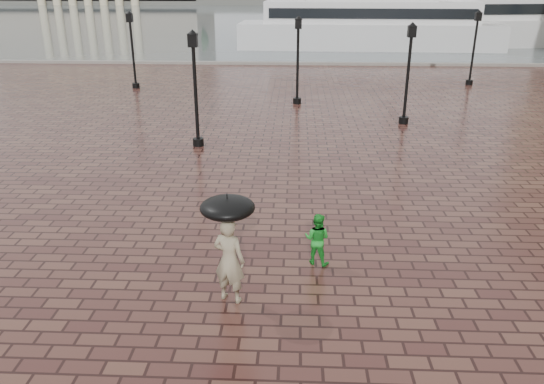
% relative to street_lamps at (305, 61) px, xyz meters
% --- Properties ---
extents(ground, '(300.00, 300.00, 0.00)m').
position_rel_street_lamps_xyz_m(ground, '(1.60, -17.60, -2.33)').
color(ground, '#3A1D1A').
rests_on(ground, ground).
extents(harbour_water, '(240.00, 240.00, 0.00)m').
position_rel_street_lamps_xyz_m(harbour_water, '(1.60, 74.40, -2.33)').
color(harbour_water, '#454F54').
rests_on(harbour_water, ground).
extents(quay_edge, '(80.00, 0.60, 0.30)m').
position_rel_street_lamps_xyz_m(quay_edge, '(1.60, 14.40, -2.33)').
color(quay_edge, slate).
rests_on(quay_edge, ground).
extents(street_lamps, '(21.44, 14.44, 4.40)m').
position_rel_street_lamps_xyz_m(street_lamps, '(0.00, 0.00, 0.00)').
color(street_lamps, black).
rests_on(street_lamps, ground).
extents(adult_pedestrian, '(0.80, 0.66, 1.88)m').
position_rel_street_lamps_xyz_m(adult_pedestrian, '(-1.79, -18.63, -1.38)').
color(adult_pedestrian, gray).
rests_on(adult_pedestrian, ground).
extents(child_pedestrian, '(0.74, 0.66, 1.27)m').
position_rel_street_lamps_xyz_m(child_pedestrian, '(0.08, -16.98, -1.69)').
color(child_pedestrian, '#1B9328').
rests_on(child_pedestrian, ground).
extents(ferry_near, '(24.86, 6.83, 8.09)m').
position_rel_street_lamps_xyz_m(ferry_near, '(6.40, 25.26, 0.11)').
color(ferry_near, silver).
rests_on(ferry_near, ground).
extents(ferry_far, '(27.17, 10.81, 8.68)m').
position_rel_street_lamps_xyz_m(ferry_far, '(20.06, 28.57, 0.28)').
color(ferry_far, silver).
rests_on(ferry_far, ground).
extents(umbrella, '(1.10, 1.10, 1.19)m').
position_rel_street_lamps_xyz_m(umbrella, '(-1.79, -18.63, -0.20)').
color(umbrella, black).
rests_on(umbrella, ground).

